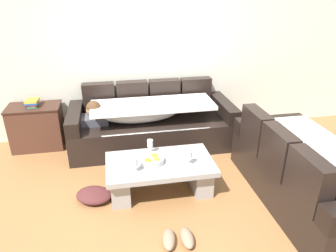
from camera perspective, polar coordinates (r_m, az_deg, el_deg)
name	(u,v)px	position (r m, az deg, el deg)	size (l,w,h in m)	color
ground_plane	(177,215)	(3.38, 1.73, -16.01)	(14.00, 14.00, 0.00)	#8E5F36
back_wall	(148,47)	(4.76, -3.77, 14.30)	(9.00, 0.10, 2.70)	silver
couch_along_wall	(150,124)	(4.55, -3.33, 0.37)	(2.33, 0.92, 0.88)	black
couch_near_window	(305,174)	(3.69, 23.83, -8.05)	(0.92, 1.93, 0.88)	black
coffee_table	(160,172)	(3.59, -1.47, -8.49)	(1.20, 0.68, 0.38)	#9B9A97
fruit_bowl	(152,160)	(3.47, -3.00, -6.21)	(0.28, 0.28, 0.10)	silver
wine_glass_near_left	(135,162)	(3.30, -6.14, -6.64)	(0.07, 0.07, 0.17)	silver
wine_glass_near_right	(189,155)	(3.42, 3.88, -5.33)	(0.07, 0.07, 0.17)	silver
wine_glass_far_back	(150,144)	(3.64, -3.30, -3.29)	(0.07, 0.07, 0.17)	silver
side_cabinet	(37,127)	(4.86, -22.86, -0.15)	(0.72, 0.44, 0.64)	#4E2E21
book_stack_on_cabinet	(32,103)	(4.73, -23.63, 3.95)	(0.18, 0.22, 0.10)	#338C59
pair_of_shoes	(178,238)	(3.07, 1.83, -19.88)	(0.31, 0.29, 0.09)	#8C7259
crumpled_garment	(94,195)	(3.63, -13.40, -12.21)	(0.40, 0.32, 0.12)	#4C2323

